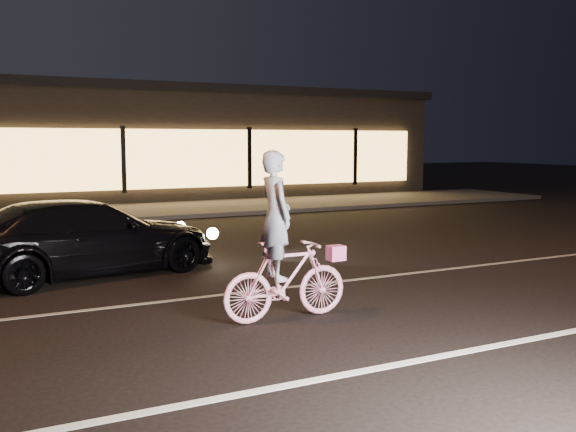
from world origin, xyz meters
TOP-DOWN VIEW (x-y plane):
  - ground at (0.00, 0.00)m, footprint 90.00×90.00m
  - lane_stripe_near at (0.00, -1.50)m, footprint 60.00×0.12m
  - lane_stripe_far at (0.00, 2.00)m, footprint 60.00×0.10m
  - sidewalk at (0.00, 13.00)m, footprint 30.00×4.00m
  - storefront at (0.00, 18.97)m, footprint 25.40×8.42m
  - cyclist at (-1.23, 0.45)m, footprint 1.66×0.57m
  - sedan at (-2.94, 4.27)m, footprint 4.60×2.63m

SIDE VIEW (x-z plane):
  - ground at x=0.00m, z-range 0.00..0.00m
  - lane_stripe_near at x=0.00m, z-range 0.00..0.01m
  - lane_stripe_far at x=0.00m, z-range 0.00..0.01m
  - sidewalk at x=0.00m, z-range 0.00..0.12m
  - sedan at x=-2.94m, z-range 0.00..1.26m
  - cyclist at x=-1.23m, z-range -0.30..1.79m
  - storefront at x=0.00m, z-range 0.05..4.25m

